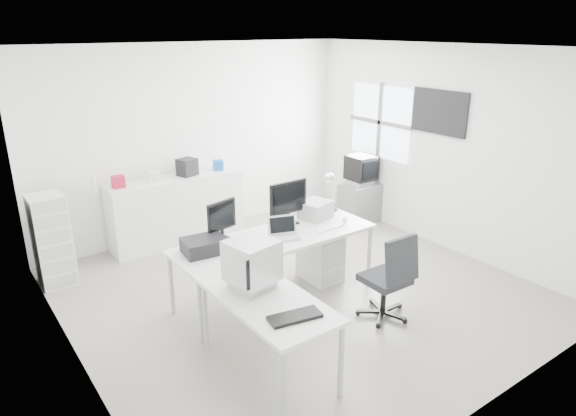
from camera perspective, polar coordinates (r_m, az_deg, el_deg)
floor at (r=6.25m, az=1.09°, el=-9.17°), size 5.00×5.00×0.01m
ceiling at (r=5.48m, az=1.28°, el=17.41°), size 5.00×5.00×0.01m
back_wall at (r=7.79m, az=-10.05°, el=7.40°), size 5.00×0.02×2.80m
left_wall at (r=4.73m, az=-23.82°, el=-2.07°), size 0.02×5.00×2.80m
right_wall at (r=7.44m, az=16.83°, el=6.29°), size 0.02×5.00×2.80m
window at (r=8.15m, az=10.18°, el=9.36°), size 0.02×1.20×1.10m
wall_picture at (r=7.39m, az=16.45°, el=10.19°), size 0.04×0.90×0.60m
main_desk at (r=5.98m, az=-1.30°, el=-6.54°), size 2.40×0.80×0.75m
side_desk at (r=4.77m, az=-2.20°, el=-13.92°), size 0.70×1.40×0.75m
drawer_pedestal at (r=6.43m, az=3.61°, el=-5.36°), size 0.40×0.50×0.60m
inkjet_printer at (r=5.48m, az=-9.29°, el=-4.14°), size 0.47×0.39×0.16m
lcd_monitor_small at (r=5.67m, az=-7.37°, el=-1.43°), size 0.42×0.30×0.48m
lcd_monitor_large at (r=6.11m, az=0.02°, el=0.57°), size 0.52×0.21×0.53m
laptop at (r=5.73m, az=-0.36°, el=-2.31°), size 0.46×0.47×0.24m
white_keyboard at (r=6.08m, az=4.53°, el=-2.20°), size 0.40×0.15×0.02m
white_mouse at (r=6.29m, az=6.33°, el=-1.25°), size 0.07×0.07×0.07m
laser_printer at (r=6.37m, az=3.09°, el=-0.19°), size 0.45×0.41×0.21m
desk_lamp at (r=6.59m, az=5.05°, el=1.76°), size 0.17×0.17×0.49m
crt_monitor at (r=4.66m, az=-4.02°, el=-6.42°), size 0.44×0.44×0.44m
black_keyboard at (r=4.29m, az=0.77°, el=-11.98°), size 0.47×0.26×0.03m
office_chair at (r=5.62m, az=10.74°, el=-7.31°), size 0.59×0.59×1.00m
tv_cabinet at (r=8.36m, az=7.96°, el=0.61°), size 0.58×0.47×0.63m
crt_tv at (r=8.20m, az=8.14°, el=4.18°), size 0.50×0.48×0.45m
sideboard at (r=7.61m, az=-12.21°, el=-0.20°), size 1.95×0.49×0.98m
clutter_box_a at (r=7.18m, az=-18.35°, el=2.79°), size 0.17×0.15×0.16m
clutter_box_b at (r=7.33m, az=-14.65°, el=3.41°), size 0.17×0.16×0.13m
clutter_box_c at (r=7.51m, az=-11.15°, el=4.49°), size 0.30×0.28×0.24m
clutter_box_d at (r=7.73m, az=-7.77°, el=4.75°), size 0.19×0.18×0.15m
clutter_bottle at (r=7.13m, az=-20.76°, el=2.66°), size 0.07×0.07×0.22m
filing_cabinet at (r=6.82m, az=-24.77°, el=-3.29°), size 0.40×0.47×1.13m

